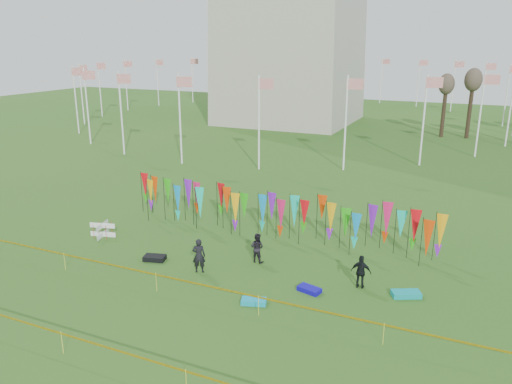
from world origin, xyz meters
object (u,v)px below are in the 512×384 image
at_px(box_kite, 103,230).
at_px(kite_bag_teal, 406,294).
at_px(kite_bag_black, 155,258).
at_px(person_mid, 257,248).
at_px(kite_bag_turquoise, 254,301).
at_px(person_right, 361,272).
at_px(person_left, 199,256).
at_px(kite_bag_blue, 309,289).

height_order(box_kite, kite_bag_teal, box_kite).
bearing_deg(kite_bag_black, box_kite, 162.47).
xyz_separation_m(person_mid, kite_bag_turquoise, (1.60, -3.90, -0.65)).
relative_size(person_mid, person_right, 0.98).
height_order(box_kite, person_left, person_left).
xyz_separation_m(person_left, kite_bag_teal, (9.42, 1.59, -0.73)).
relative_size(kite_bag_blue, kite_bag_black, 0.94).
relative_size(box_kite, person_left, 0.50).
distance_m(box_kite, person_right, 14.70).
bearing_deg(kite_bag_turquoise, kite_bag_blue, 47.51).
xyz_separation_m(box_kite, kite_bag_teal, (16.70, -0.07, -0.30)).
relative_size(person_mid, kite_bag_teal, 1.23).
distance_m(kite_bag_turquoise, kite_bag_blue, 2.67).
bearing_deg(kite_bag_blue, kite_bag_turquoise, -132.49).
height_order(person_right, kite_bag_black, person_right).
xyz_separation_m(person_right, kite_bag_blue, (-1.96, -1.31, -0.67)).
bearing_deg(box_kite, kite_bag_turquoise, -17.03).
distance_m(box_kite, kite_bag_blue, 12.81).
xyz_separation_m(box_kite, kite_bag_blue, (12.73, -1.38, -0.32)).
distance_m(person_left, kite_bag_blue, 5.51).
bearing_deg(box_kite, kite_bag_teal, -0.23).
height_order(person_left, kite_bag_teal, person_left).
bearing_deg(kite_bag_teal, person_left, -170.41).
relative_size(person_mid, kite_bag_turquoise, 1.44).
xyz_separation_m(person_mid, kite_bag_teal, (7.37, -0.62, -0.64)).
bearing_deg(person_mid, person_left, 51.70).
distance_m(person_mid, kite_bag_blue, 3.96).
bearing_deg(person_left, box_kite, -35.96).
bearing_deg(box_kite, person_left, -12.83).
xyz_separation_m(person_left, kite_bag_black, (-2.75, 0.23, -0.73)).
xyz_separation_m(person_right, kite_bag_turquoise, (-3.77, -3.27, -0.67)).
xyz_separation_m(person_right, kite_bag_black, (-10.16, -1.36, -0.65)).
bearing_deg(person_right, kite_bag_turquoise, 38.44).
relative_size(person_mid, kite_bag_blue, 1.50).
height_order(person_right, kite_bag_turquoise, person_right).
distance_m(person_left, kite_bag_black, 2.85).
bearing_deg(person_mid, kite_bag_teal, 179.76).
distance_m(person_right, kite_bag_black, 10.27).
distance_m(person_right, kite_bag_turquoise, 5.04).
bearing_deg(kite_bag_black, kite_bag_teal, 6.40).
xyz_separation_m(box_kite, person_mid, (9.33, 0.55, 0.33)).
xyz_separation_m(kite_bag_blue, kite_bag_black, (-8.20, -0.05, 0.02)).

